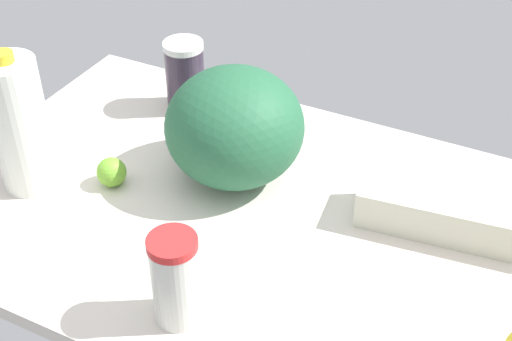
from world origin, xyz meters
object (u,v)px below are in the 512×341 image
Objects in this scene: watermelon at (235,127)px; lime_by_jug at (112,172)px; milk_jug at (19,125)px; egg_carton at (454,215)px; tumbler_cup at (173,278)px; shaker_bottle at (185,75)px.

watermelon reaches higher than lime_by_jug.
milk_jug is 1.07× the size of watermelon.
lime_by_jug is at bearing -172.25° from egg_carton.
tumbler_cup is 0.48× the size of egg_carton.
milk_jug reaches higher than shaker_bottle.
tumbler_cup is 0.61× the size of watermelon.
tumbler_cup is at bearing -38.67° from lime_by_jug.
lime_by_jug is (-61.37, -15.89, -0.79)cm from egg_carton.
watermelon reaches higher than egg_carton.
watermelon is (-41.68, -2.79, 7.55)cm from egg_carton.
tumbler_cup is at bearing -76.67° from watermelon.
watermelon reaches higher than shaker_bottle.
watermelon is at bearing 29.88° from milk_jug.
egg_carton is at bearing 49.11° from tumbler_cup.
lime_by_jug is (-19.68, -13.10, -8.34)cm from watermelon.
watermelon is (-8.44, 35.60, 3.16)cm from tumbler_cup.
tumbler_cup is at bearing -137.66° from egg_carton.
watermelon is at bearing 103.33° from tumbler_cup.
egg_carton reaches higher than lime_by_jug.
tumbler_cup is 36.73cm from watermelon.
lime_by_jug is (-28.12, 22.50, -5.18)cm from tumbler_cup.
watermelon is 27.56cm from shaker_bottle.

